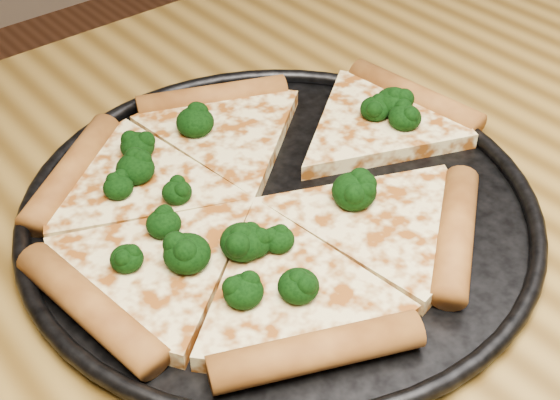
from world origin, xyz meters
TOP-DOWN VIEW (x-y plane):
  - dining_table at (0.00, 0.00)m, footprint 1.20×0.90m
  - pizza_pan at (0.02, 0.09)m, footprint 0.40×0.40m
  - pizza at (0.01, 0.10)m, footprint 0.39×0.35m
  - broccoli_florets at (0.01, 0.10)m, footprint 0.30×0.23m

SIDE VIEW (x-z plane):
  - dining_table at x=0.00m, z-range 0.28..1.03m
  - pizza_pan at x=0.02m, z-range 0.75..0.77m
  - pizza at x=0.01m, z-range 0.75..0.78m
  - broccoli_florets at x=0.01m, z-range 0.77..0.79m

